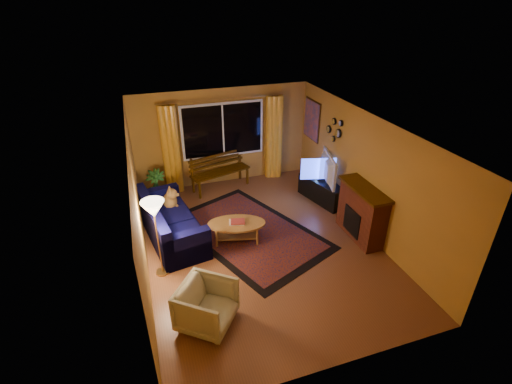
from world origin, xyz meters
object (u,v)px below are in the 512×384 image
object	(u,v)px
floor_lamp	(158,239)
tv_console	(322,191)
bench	(221,180)
sofa	(171,220)
armchair	(207,304)
coffee_table	(237,231)

from	to	relation	value
floor_lamp	tv_console	distance (m)	4.29
bench	tv_console	xyz separation A→B (m)	(2.20, -1.41, 0.04)
sofa	floor_lamp	size ratio (longest dim) A/B	1.42
armchair	coffee_table	world-z (taller)	armchair
floor_lamp	sofa	bearing A→B (deg)	72.74
floor_lamp	coffee_table	xyz separation A→B (m)	(1.57, 0.53, -0.54)
tv_console	armchair	bearing A→B (deg)	-155.11
sofa	coffee_table	distance (m)	1.37
sofa	floor_lamp	bearing A→B (deg)	-116.87
bench	sofa	size ratio (longest dim) A/B	0.72
floor_lamp	coffee_table	world-z (taller)	floor_lamp
sofa	tv_console	xyz separation A→B (m)	(3.67, 0.41, -0.17)
bench	sofa	world-z (taller)	sofa
armchair	tv_console	bearing A→B (deg)	-12.00
bench	armchair	bearing A→B (deg)	-122.26
bench	floor_lamp	world-z (taller)	floor_lamp
tv_console	coffee_table	bearing A→B (deg)	-173.95
armchair	tv_console	distance (m)	4.51
sofa	bench	bearing A→B (deg)	41.36
armchair	floor_lamp	world-z (taller)	floor_lamp
sofa	tv_console	distance (m)	3.70
floor_lamp	coffee_table	size ratio (longest dim) A/B	1.29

